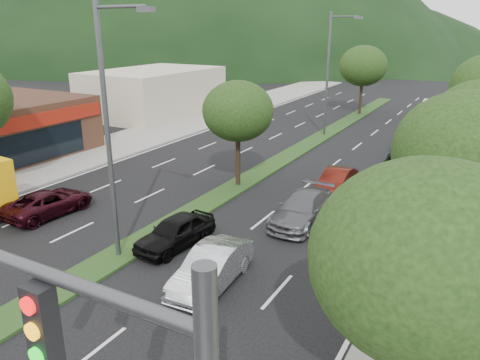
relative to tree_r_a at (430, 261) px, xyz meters
The scene contains 18 objects.
sidewalk_left 32.99m from the tree_r_a, 139.97° to the left, with size 6.00×90.00×0.15m, color gray.
median 27.25m from the tree_r_a, 116.57° to the left, with size 1.60×56.00×0.12m, color #1D3814.
bldg_left_far 43.21m from the tree_r_a, 135.94° to the left, with size 9.00×14.00×4.60m, color beige.
hill_far 140.44m from the tree_r_a, 130.96° to the left, with size 176.00×132.00×82.00m, color black.
tree_r_a is the anchor object (origin of this frame).
tree_r_b 8.00m from the tree_r_a, 90.00° to the left, with size 4.80×4.80×6.94m.
tree_r_c 16.00m from the tree_r_a, 90.00° to the left, with size 4.40×4.40×6.48m.
tree_med_near 18.44m from the tree_r_a, 130.60° to the left, with size 4.00×4.00×6.02m.
tree_med_far 41.76m from the tree_r_a, 106.70° to the left, with size 4.80×4.80×6.94m.
streetlight_near 12.48m from the tree_r_a, 161.27° to the left, with size 2.60×0.25×10.00m.
streetlight_mid 31.32m from the tree_r_a, 112.13° to the left, with size 2.60×0.25×10.00m.
sedan_silver 9.43m from the tree_r_a, 151.83° to the left, with size 1.50×4.30×1.42m, color #B8BBC1.
suv_maroon 19.48m from the tree_r_a, 162.52° to the left, with size 2.07×4.49×1.25m, color black.
car_queue_a 12.74m from the tree_r_a, 150.68° to the left, with size 1.60×3.97×1.35m, color black.
car_queue_b 13.46m from the tree_r_a, 121.79° to the left, with size 1.97×4.86×1.41m, color #57565C.
car_queue_c 17.75m from the tree_r_a, 112.84° to the left, with size 1.36×3.91×1.29m, color #4F140D.
car_queue_d 21.74m from the tree_r_a, 101.59° to the left, with size 2.01×4.36×1.21m, color black.
motorhome 28.00m from the tree_r_a, 96.64° to the left, with size 3.19×8.79×3.32m.
Camera 1 is at (12.69, -4.59, 9.05)m, focal length 35.00 mm.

